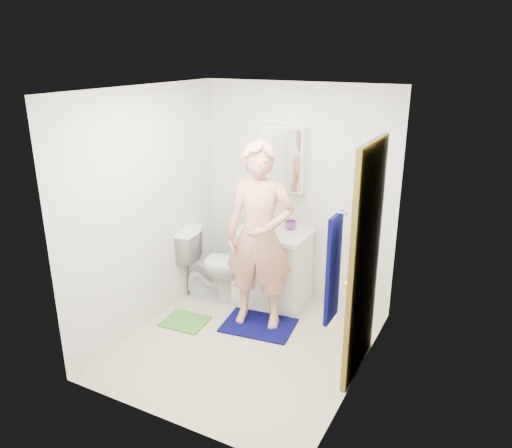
{
  "coord_description": "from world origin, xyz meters",
  "views": [
    {
      "loc": [
        2.03,
        -3.65,
        2.71
      ],
      "look_at": [
        -0.01,
        0.25,
        1.16
      ],
      "focal_mm": 35.0,
      "sensor_mm": 36.0,
      "label": 1
    }
  ],
  "objects_px": {
    "soap_dispenser": "(255,222)",
    "toothbrush_cup": "(291,225)",
    "man": "(260,237)",
    "towel": "(333,269)",
    "medicine_cabinet": "(283,159)",
    "vanity_cabinet": "(273,269)",
    "toilet": "(216,264)"
  },
  "relations": [
    {
      "from": "soap_dispenser",
      "to": "toothbrush_cup",
      "type": "relative_size",
      "value": 1.42
    },
    {
      "from": "soap_dispenser",
      "to": "man",
      "type": "height_order",
      "value": "man"
    },
    {
      "from": "towel",
      "to": "medicine_cabinet",
      "type": "bearing_deg",
      "value": 124.61
    },
    {
      "from": "vanity_cabinet",
      "to": "towel",
      "type": "bearing_deg",
      "value": -51.53
    },
    {
      "from": "vanity_cabinet",
      "to": "man",
      "type": "height_order",
      "value": "man"
    },
    {
      "from": "toothbrush_cup",
      "to": "man",
      "type": "bearing_deg",
      "value": -95.25
    },
    {
      "from": "towel",
      "to": "toothbrush_cup",
      "type": "distance_m",
      "value": 1.95
    },
    {
      "from": "vanity_cabinet",
      "to": "medicine_cabinet",
      "type": "bearing_deg",
      "value": 90.0
    },
    {
      "from": "medicine_cabinet",
      "to": "man",
      "type": "xyz_separation_m",
      "value": [
        0.09,
        -0.72,
        -0.63
      ]
    },
    {
      "from": "vanity_cabinet",
      "to": "towel",
      "type": "distance_m",
      "value": 2.08
    },
    {
      "from": "vanity_cabinet",
      "to": "medicine_cabinet",
      "type": "relative_size",
      "value": 1.14
    },
    {
      "from": "vanity_cabinet",
      "to": "soap_dispenser",
      "type": "height_order",
      "value": "soap_dispenser"
    },
    {
      "from": "toothbrush_cup",
      "to": "towel",
      "type": "bearing_deg",
      "value": -57.41
    },
    {
      "from": "man",
      "to": "toothbrush_cup",
      "type": "bearing_deg",
      "value": 72.77
    },
    {
      "from": "toilet",
      "to": "soap_dispenser",
      "type": "xyz_separation_m",
      "value": [
        0.42,
        0.14,
        0.53
      ]
    },
    {
      "from": "medicine_cabinet",
      "to": "toilet",
      "type": "relative_size",
      "value": 0.86
    },
    {
      "from": "medicine_cabinet",
      "to": "towel",
      "type": "xyz_separation_m",
      "value": [
        1.18,
        -1.71,
        -0.35
      ]
    },
    {
      "from": "toilet",
      "to": "toothbrush_cup",
      "type": "xyz_separation_m",
      "value": [
        0.76,
        0.33,
        0.49
      ]
    },
    {
      "from": "towel",
      "to": "toothbrush_cup",
      "type": "height_order",
      "value": "towel"
    },
    {
      "from": "vanity_cabinet",
      "to": "toothbrush_cup",
      "type": "distance_m",
      "value": 0.54
    },
    {
      "from": "vanity_cabinet",
      "to": "toothbrush_cup",
      "type": "relative_size",
      "value": 6.3
    },
    {
      "from": "towel",
      "to": "soap_dispenser",
      "type": "height_order",
      "value": "towel"
    },
    {
      "from": "vanity_cabinet",
      "to": "man",
      "type": "distance_m",
      "value": 0.76
    },
    {
      "from": "towel",
      "to": "vanity_cabinet",
      "type": "bearing_deg",
      "value": 128.47
    },
    {
      "from": "toilet",
      "to": "soap_dispenser",
      "type": "relative_size",
      "value": 4.54
    },
    {
      "from": "vanity_cabinet",
      "to": "toilet",
      "type": "xyz_separation_m",
      "value": [
        -0.61,
        -0.2,
        0.01
      ]
    },
    {
      "from": "toilet",
      "to": "soap_dispenser",
      "type": "bearing_deg",
      "value": -84.97
    },
    {
      "from": "medicine_cabinet",
      "to": "soap_dispenser",
      "type": "distance_m",
      "value": 0.74
    },
    {
      "from": "man",
      "to": "soap_dispenser",
      "type": "bearing_deg",
      "value": 110.75
    },
    {
      "from": "vanity_cabinet",
      "to": "toilet",
      "type": "height_order",
      "value": "toilet"
    },
    {
      "from": "towel",
      "to": "toilet",
      "type": "xyz_separation_m",
      "value": [
        -1.79,
        1.28,
        -0.84
      ]
    },
    {
      "from": "toothbrush_cup",
      "to": "vanity_cabinet",
      "type": "bearing_deg",
      "value": -139.14
    }
  ]
}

